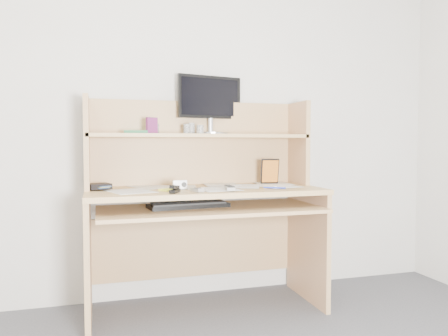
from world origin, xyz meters
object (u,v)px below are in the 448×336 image
object	(u,v)px
tv_remote	(230,188)
game_case	(270,171)
monitor	(210,103)
desk	(202,196)
keyboard	(188,205)

from	to	relation	value
tv_remote	game_case	world-z (taller)	game_case
tv_remote	monitor	xyz separation A→B (m)	(-0.01, 0.41, 0.52)
desk	monitor	distance (m)	0.63
keyboard	game_case	world-z (taller)	game_case
tv_remote	game_case	distance (m)	0.46
game_case	monitor	xyz separation A→B (m)	(-0.37, 0.14, 0.45)
desk	keyboard	xyz separation A→B (m)	(-0.12, -0.16, -0.03)
desk	tv_remote	xyz separation A→B (m)	(0.11, -0.23, 0.07)
desk	game_case	world-z (taller)	desk
tv_remote	desk	bearing A→B (deg)	125.40
desk	monitor	world-z (taller)	monitor
desk	keyboard	world-z (taller)	desk
desk	monitor	size ratio (longest dim) A/B	3.15
game_case	monitor	size ratio (longest dim) A/B	0.37
tv_remote	monitor	bearing A→B (deg)	102.49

